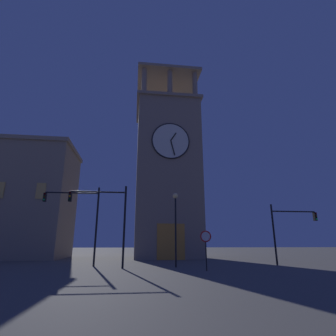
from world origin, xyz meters
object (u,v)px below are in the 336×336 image
Objects in this scene: traffic_signal_near at (80,212)px; street_lamp at (176,215)px; traffic_signal_mid at (107,212)px; clocktower at (167,174)px; no_horn_sign at (206,239)px; traffic_signal_far at (289,224)px.

traffic_signal_near is 8.09m from street_lamp.
clocktower is at bearing -113.79° from traffic_signal_mid.
traffic_signal_near is 2.46× the size of no_horn_sign.
street_lamp reaches higher than no_horn_sign.
traffic_signal_near is at bearing -44.88° from traffic_signal_mid.
traffic_signal_near reaches higher than street_lamp.
traffic_signal_mid is 15.81m from traffic_signal_far.
no_horn_sign is (-7.06, 2.41, -2.05)m from traffic_signal_mid.
traffic_signal_near reaches higher than traffic_signal_far.
traffic_signal_mid is at bearing 7.19° from street_lamp.
clocktower reaches higher than street_lamp.
traffic_signal_mid reaches higher than street_lamp.
street_lamp is (0.90, 13.69, -7.01)m from clocktower.
no_horn_sign is at bearing 161.15° from traffic_signal_mid.
no_horn_sign is at bearing 24.45° from traffic_signal_far.
traffic_signal_mid reaches higher than no_horn_sign.
traffic_signal_mid reaches higher than traffic_signal_far.
clocktower is 4.80× the size of street_lamp.
clocktower is 15.41m from street_lamp.
street_lamp is at bearing 4.68° from traffic_signal_far.
clocktower is 5.41× the size of traffic_signal_far.
traffic_signal_far is (-18.17, 0.91, -0.91)m from traffic_signal_near.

